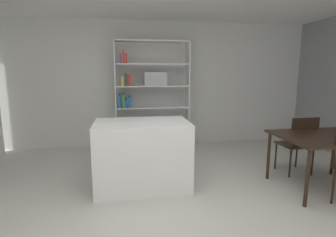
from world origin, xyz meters
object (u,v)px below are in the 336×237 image
at_px(kitchen_island, 142,155).
at_px(dining_chair_far, 299,140).
at_px(dining_table, 324,141).
at_px(open_bookshelf, 147,95).

xyz_separation_m(kitchen_island, dining_chair_far, (2.39, 0.05, 0.08)).
distance_m(kitchen_island, dining_chair_far, 2.39).
height_order(dining_table, dining_chair_far, dining_chair_far).
relative_size(kitchen_island, open_bookshelf, 0.58).
bearing_deg(dining_chair_far, dining_table, 86.96).
distance_m(dining_table, dining_chair_far, 0.52).
bearing_deg(kitchen_island, dining_chair_far, 1.26).
xyz_separation_m(open_bookshelf, dining_table, (2.17, -2.26, -0.45)).
bearing_deg(dining_table, dining_chair_far, 89.51).
relative_size(open_bookshelf, dining_table, 1.82).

